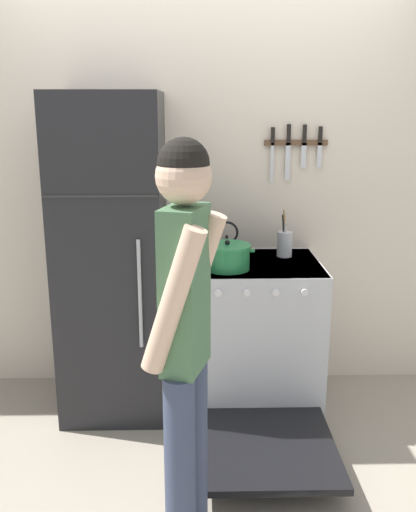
{
  "coord_description": "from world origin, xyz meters",
  "views": [
    {
      "loc": [
        -0.04,
        -3.48,
        1.77
      ],
      "look_at": [
        0.02,
        -0.47,
        0.96
      ],
      "focal_mm": 40.0,
      "sensor_mm": 36.0,
      "label": 1
    }
  ],
  "objects_px": {
    "refrigerator": "(113,257)",
    "stove_range": "(254,337)",
    "dutch_oven_pot": "(227,257)",
    "tea_kettle": "(227,247)",
    "utensil_jar": "(285,243)",
    "person": "(185,334)"
  },
  "relations": [
    {
      "from": "tea_kettle",
      "to": "utensil_jar",
      "type": "height_order",
      "value": "utensil_jar"
    },
    {
      "from": "refrigerator",
      "to": "utensil_jar",
      "type": "height_order",
      "value": "refrigerator"
    },
    {
      "from": "utensil_jar",
      "to": "person",
      "type": "height_order",
      "value": "person"
    },
    {
      "from": "refrigerator",
      "to": "dutch_oven_pot",
      "type": "distance_m",
      "value": 0.66
    },
    {
      "from": "stove_range",
      "to": "dutch_oven_pot",
      "type": "distance_m",
      "value": 0.55
    },
    {
      "from": "refrigerator",
      "to": "utensil_jar",
      "type": "xyz_separation_m",
      "value": [
        1.01,
        0.13,
        0.05
      ]
    },
    {
      "from": "utensil_jar",
      "to": "person",
      "type": "distance_m",
      "value": 1.46
    },
    {
      "from": "stove_range",
      "to": "tea_kettle",
      "type": "bearing_deg",
      "value": 133.03
    },
    {
      "from": "refrigerator",
      "to": "stove_range",
      "type": "bearing_deg",
      "value": -2.84
    },
    {
      "from": "stove_range",
      "to": "dutch_oven_pot",
      "type": "xyz_separation_m",
      "value": [
        -0.17,
        -0.09,
        0.52
      ]
    },
    {
      "from": "dutch_oven_pot",
      "to": "refrigerator",
      "type": "bearing_deg",
      "value": 168.45
    },
    {
      "from": "refrigerator",
      "to": "stove_range",
      "type": "distance_m",
      "value": 0.95
    },
    {
      "from": "refrigerator",
      "to": "dutch_oven_pot",
      "type": "relative_size",
      "value": 6.08
    },
    {
      "from": "person",
      "to": "refrigerator",
      "type": "bearing_deg",
      "value": 37.43
    },
    {
      "from": "stove_range",
      "to": "utensil_jar",
      "type": "xyz_separation_m",
      "value": [
        0.19,
        0.17,
        0.52
      ]
    },
    {
      "from": "refrigerator",
      "to": "stove_range",
      "type": "height_order",
      "value": "refrigerator"
    },
    {
      "from": "stove_range",
      "to": "utensil_jar",
      "type": "height_order",
      "value": "utensil_jar"
    },
    {
      "from": "refrigerator",
      "to": "utensil_jar",
      "type": "relative_size",
      "value": 6.46
    },
    {
      "from": "refrigerator",
      "to": "tea_kettle",
      "type": "distance_m",
      "value": 0.67
    },
    {
      "from": "utensil_jar",
      "to": "refrigerator",
      "type": "bearing_deg",
      "value": -172.46
    },
    {
      "from": "stove_range",
      "to": "utensil_jar",
      "type": "distance_m",
      "value": 0.58
    },
    {
      "from": "dutch_oven_pot",
      "to": "tea_kettle",
      "type": "bearing_deg",
      "value": 87.02
    }
  ]
}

